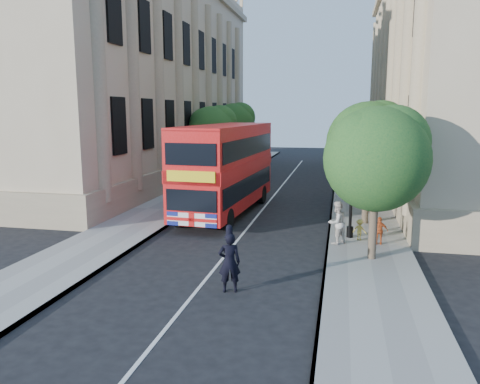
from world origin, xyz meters
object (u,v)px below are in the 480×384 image
Objects in this scene: lamp_post at (352,186)px; police_constable at (229,262)px; box_van at (236,185)px; double_decker_bus at (226,166)px.

police_constable is (-3.93, -7.25, -1.52)m from lamp_post.
lamp_post is 2.60× the size of police_constable.
police_constable is at bearing -74.95° from box_van.
double_decker_bus is 5.48× the size of police_constable.
box_van reaches higher than police_constable.
lamp_post is at bearing -134.92° from police_constable.
lamp_post is at bearing -40.63° from box_van.
lamp_post is 8.05m from double_decker_bus.
box_van is 14.09m from police_constable.
box_van is 2.36× the size of police_constable.
double_decker_bus reaches higher than police_constable.
lamp_post reaches higher than box_van.
lamp_post reaches higher than police_constable.
lamp_post is at bearing -27.78° from double_decker_bus.
double_decker_bus reaches higher than box_van.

